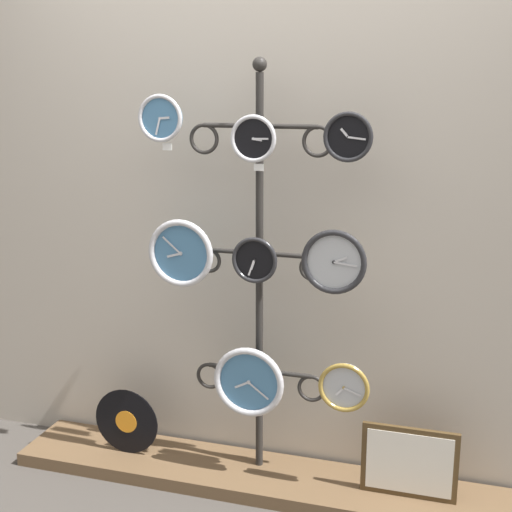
{
  "coord_description": "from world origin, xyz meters",
  "views": [
    {
      "loc": [
        0.83,
        -2.36,
        1.72
      ],
      "look_at": [
        0.0,
        0.36,
        1.03
      ],
      "focal_mm": 50.0,
      "sensor_mm": 36.0,
      "label": 1
    }
  ],
  "objects_px": {
    "display_stand": "(259,348)",
    "clock_middle_left": "(181,253)",
    "clock_middle_center": "(255,260)",
    "picture_frame": "(409,463)",
    "clock_top_left": "(161,118)",
    "clock_top_right": "(348,137)",
    "clock_bottom_right": "(344,387)",
    "clock_middle_right": "(334,262)",
    "vinyl_record": "(126,421)",
    "clock_top_center": "(253,139)",
    "clock_bottom_center": "(249,382)"
  },
  "relations": [
    {
      "from": "clock_top_center",
      "to": "picture_frame",
      "type": "xyz_separation_m",
      "value": [
        0.67,
        0.01,
        -1.3
      ]
    },
    {
      "from": "clock_top_left",
      "to": "clock_middle_right",
      "type": "bearing_deg",
      "value": -0.46
    },
    {
      "from": "clock_top_center",
      "to": "clock_bottom_right",
      "type": "height_order",
      "value": "clock_top_center"
    },
    {
      "from": "clock_middle_center",
      "to": "clock_top_left",
      "type": "bearing_deg",
      "value": 177.85
    },
    {
      "from": "clock_middle_right",
      "to": "display_stand",
      "type": "bearing_deg",
      "value": 163.84
    },
    {
      "from": "clock_middle_left",
      "to": "clock_middle_center",
      "type": "height_order",
      "value": "clock_middle_left"
    },
    {
      "from": "clock_middle_right",
      "to": "picture_frame",
      "type": "height_order",
      "value": "clock_middle_right"
    },
    {
      "from": "vinyl_record",
      "to": "picture_frame",
      "type": "relative_size",
      "value": 0.79
    },
    {
      "from": "clock_middle_center",
      "to": "vinyl_record",
      "type": "relative_size",
      "value": 0.61
    },
    {
      "from": "clock_bottom_right",
      "to": "display_stand",
      "type": "bearing_deg",
      "value": 164.65
    },
    {
      "from": "clock_middle_left",
      "to": "picture_frame",
      "type": "height_order",
      "value": "clock_middle_left"
    },
    {
      "from": "display_stand",
      "to": "clock_top_right",
      "type": "relative_size",
      "value": 9.59
    },
    {
      "from": "clock_top_left",
      "to": "clock_middle_right",
      "type": "xyz_separation_m",
      "value": [
        0.72,
        -0.01,
        -0.54
      ]
    },
    {
      "from": "clock_bottom_center",
      "to": "vinyl_record",
      "type": "distance_m",
      "value": 0.67
    },
    {
      "from": "clock_top_left",
      "to": "clock_top_right",
      "type": "xyz_separation_m",
      "value": [
        0.76,
        0.01,
        -0.06
      ]
    },
    {
      "from": "clock_middle_left",
      "to": "vinyl_record",
      "type": "height_order",
      "value": "clock_middle_left"
    },
    {
      "from": "clock_top_left",
      "to": "picture_frame",
      "type": "bearing_deg",
      "value": 1.26
    },
    {
      "from": "clock_top_right",
      "to": "clock_bottom_right",
      "type": "height_order",
      "value": "clock_top_right"
    },
    {
      "from": "clock_top_left",
      "to": "clock_top_center",
      "type": "bearing_deg",
      "value": 1.52
    },
    {
      "from": "clock_top_center",
      "to": "vinyl_record",
      "type": "bearing_deg",
      "value": 179.69
    },
    {
      "from": "clock_bottom_center",
      "to": "clock_bottom_right",
      "type": "height_order",
      "value": "clock_bottom_center"
    },
    {
      "from": "clock_top_center",
      "to": "clock_middle_left",
      "type": "bearing_deg",
      "value": -173.52
    },
    {
      "from": "vinyl_record",
      "to": "clock_middle_left",
      "type": "bearing_deg",
      "value": -6.94
    },
    {
      "from": "clock_middle_right",
      "to": "clock_top_center",
      "type": "bearing_deg",
      "value": 177.29
    },
    {
      "from": "clock_middle_right",
      "to": "vinyl_record",
      "type": "height_order",
      "value": "clock_middle_right"
    },
    {
      "from": "clock_top_center",
      "to": "display_stand",
      "type": "bearing_deg",
      "value": 87.2
    },
    {
      "from": "clock_top_left",
      "to": "picture_frame",
      "type": "relative_size",
      "value": 0.49
    },
    {
      "from": "clock_middle_left",
      "to": "clock_bottom_right",
      "type": "distance_m",
      "value": 0.86
    },
    {
      "from": "clock_bottom_right",
      "to": "clock_middle_center",
      "type": "bearing_deg",
      "value": 179.84
    },
    {
      "from": "clock_bottom_right",
      "to": "clock_top_left",
      "type": "bearing_deg",
      "value": 178.81
    },
    {
      "from": "clock_middle_left",
      "to": "clock_middle_center",
      "type": "relative_size",
      "value": 1.5
    },
    {
      "from": "clock_middle_left",
      "to": "clock_top_left",
      "type": "bearing_deg",
      "value": 164.08
    },
    {
      "from": "clock_top_right",
      "to": "clock_middle_center",
      "type": "distance_m",
      "value": 0.61
    },
    {
      "from": "clock_middle_center",
      "to": "vinyl_record",
      "type": "distance_m",
      "value": 1.03
    },
    {
      "from": "clock_top_center",
      "to": "clock_middle_left",
      "type": "distance_m",
      "value": 0.56
    },
    {
      "from": "clock_bottom_right",
      "to": "vinyl_record",
      "type": "height_order",
      "value": "clock_bottom_right"
    },
    {
      "from": "display_stand",
      "to": "clock_bottom_center",
      "type": "distance_m",
      "value": 0.16
    },
    {
      "from": "clock_middle_right",
      "to": "clock_bottom_right",
      "type": "height_order",
      "value": "clock_middle_right"
    },
    {
      "from": "clock_bottom_center",
      "to": "display_stand",
      "type": "bearing_deg",
      "value": 83.03
    },
    {
      "from": "clock_top_right",
      "to": "clock_bottom_right",
      "type": "xyz_separation_m",
      "value": [
        0.02,
        -0.03,
        -1.0
      ]
    },
    {
      "from": "clock_middle_center",
      "to": "picture_frame",
      "type": "height_order",
      "value": "clock_middle_center"
    },
    {
      "from": "clock_middle_center",
      "to": "vinyl_record",
      "type": "height_order",
      "value": "clock_middle_center"
    },
    {
      "from": "clock_top_right",
      "to": "picture_frame",
      "type": "relative_size",
      "value": 0.49
    },
    {
      "from": "clock_top_right",
      "to": "display_stand",
      "type": "bearing_deg",
      "value": 168.4
    },
    {
      "from": "clock_top_right",
      "to": "clock_bottom_center",
      "type": "distance_m",
      "value": 1.1
    },
    {
      "from": "clock_top_center",
      "to": "clock_middle_left",
      "type": "relative_size",
      "value": 0.65
    },
    {
      "from": "display_stand",
      "to": "clock_middle_left",
      "type": "height_order",
      "value": "display_stand"
    },
    {
      "from": "display_stand",
      "to": "clock_middle_center",
      "type": "relative_size",
      "value": 9.56
    },
    {
      "from": "clock_top_center",
      "to": "clock_middle_left",
      "type": "height_order",
      "value": "clock_top_center"
    },
    {
      "from": "display_stand",
      "to": "vinyl_record",
      "type": "distance_m",
      "value": 0.74
    }
  ]
}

